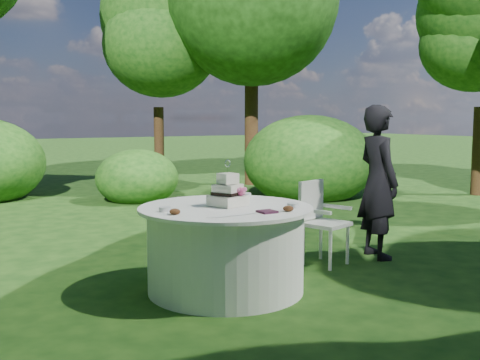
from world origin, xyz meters
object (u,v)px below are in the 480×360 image
at_px(guest, 378,182).
at_px(cake, 228,193).
at_px(napkins, 267,212).
at_px(chair, 320,216).
at_px(table, 226,248).

distance_m(guest, cake, 2.04).
relative_size(napkins, chair, 0.16).
bearing_deg(table, cake, 23.48).
height_order(napkins, table, napkins).
bearing_deg(cake, guest, 5.21).
xyz_separation_m(napkins, table, (-0.13, 0.47, -0.39)).
bearing_deg(napkins, cake, 101.66).
height_order(table, cake, cake).
relative_size(table, chair, 1.75).
xyz_separation_m(table, cake, (0.04, 0.02, 0.50)).
distance_m(guest, table, 2.12).
distance_m(table, cake, 0.50).
relative_size(table, cake, 3.76).
bearing_deg(guest, chair, 94.18).
bearing_deg(guest, cake, 108.48).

